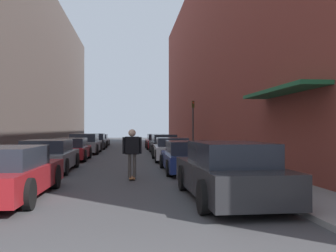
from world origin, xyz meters
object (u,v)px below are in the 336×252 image
parked_car_left_0 (4,173)px  parked_car_right_2 (171,149)px  parked_car_left_4 (94,141)px  parked_car_left_5 (99,140)px  skateboarder (132,149)px  parked_car_right_0 (228,172)px  parked_car_right_4 (157,142)px  traffic_light (193,121)px  parked_car_right_3 (164,144)px  parked_car_left_3 (85,144)px  parked_car_right_1 (188,157)px  parked_car_left_2 (71,150)px  parked_car_left_1 (49,156)px

parked_car_left_0 → parked_car_right_2: size_ratio=1.08×
parked_car_left_4 → parked_car_left_5: 5.24m
parked_car_left_4 → skateboarder: size_ratio=2.63×
parked_car_right_0 → parked_car_right_4: parked_car_right_0 is taller
parked_car_left_5 → traffic_light: bearing=-61.7°
parked_car_right_0 → parked_car_left_4: bearing=102.9°
parked_car_left_5 → parked_car_right_3: parked_car_right_3 is taller
parked_car_left_3 → traffic_light: 7.73m
parked_car_left_0 → parked_car_right_1: size_ratio=1.00×
parked_car_left_2 → parked_car_right_4: parked_car_right_4 is taller
traffic_light → parked_car_right_0: bearing=-96.5°
skateboarder → parked_car_left_2: bearing=112.2°
parked_car_left_0 → parked_car_left_2: (-0.15, 11.24, -0.04)m
traffic_light → parked_car_left_4: bearing=131.3°
parked_car_right_1 → parked_car_right_4: bearing=90.0°
parked_car_right_2 → skateboarder: bearing=-106.5°
parked_car_left_3 → parked_car_left_5: bearing=89.7°
parked_car_right_3 → parked_car_right_4: (-0.02, 5.94, -0.02)m
parked_car_right_2 → parked_car_right_4: size_ratio=0.92×
parked_car_left_0 → parked_car_right_2: 11.70m
parked_car_left_3 → parked_car_right_1: parked_car_left_3 is taller
parked_car_right_2 → parked_car_left_5: bearing=106.6°
parked_car_right_3 → parked_car_right_4: size_ratio=0.96×
parked_car_left_2 → parked_car_left_3: 5.70m
parked_car_right_1 → skateboarder: 3.03m
parked_car_right_1 → parked_car_left_3: bearing=114.9°
parked_car_left_2 → parked_car_left_4: 11.71m
parked_car_left_1 → parked_car_right_3: size_ratio=1.02×
parked_car_right_1 → skateboarder: size_ratio=2.74×
parked_car_left_5 → skateboarder: bearing=-82.8°
parked_car_left_3 → traffic_light: traffic_light is taller
skateboarder → parked_car_left_4: bearing=99.0°
parked_car_left_2 → skateboarder: size_ratio=2.36×
parked_car_right_2 → parked_car_right_4: (0.09, 11.87, 0.01)m
parked_car_left_3 → parked_car_right_0: bearing=-72.8°
parked_car_left_0 → parked_car_left_1: (-0.19, 5.93, -0.01)m
parked_car_right_1 → parked_car_right_4: (0.01, 17.08, 0.03)m
parked_car_right_2 → parked_car_right_3: bearing=89.0°
parked_car_left_1 → parked_car_right_1: parked_car_left_1 is taller
parked_car_left_4 → parked_car_right_0: (5.41, -23.67, 0.04)m
parked_car_left_2 → parked_car_right_4: size_ratio=0.86×
parked_car_left_1 → parked_car_left_4: 17.02m
parked_car_right_4 → parked_car_left_3: bearing=-135.4°
parked_car_left_0 → parked_car_right_4: size_ratio=0.99×
parked_car_right_1 → parked_car_right_3: (0.02, 11.14, 0.05)m
parked_car_right_3 → parked_car_left_3: bearing=174.0°
parked_car_right_2 → skateboarder: skateboarder is taller
parked_car_left_2 → parked_car_left_5: bearing=89.6°
skateboarder → parked_car_right_4: bearing=83.3°
parked_car_right_0 → parked_car_right_1: bearing=90.5°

